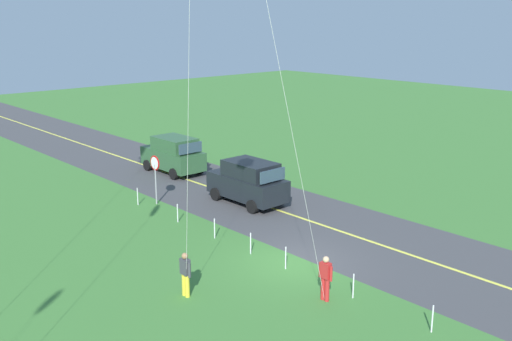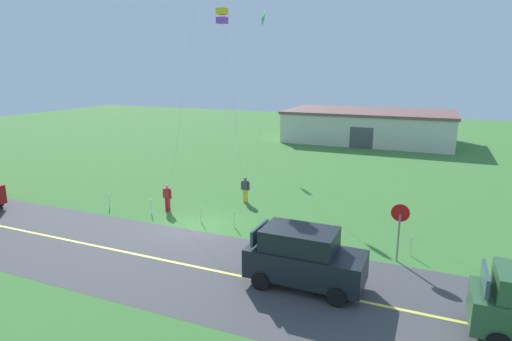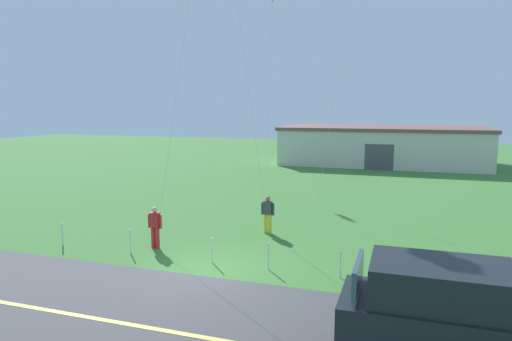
{
  "view_description": "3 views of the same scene",
  "coord_description": "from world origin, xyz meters",
  "px_view_note": "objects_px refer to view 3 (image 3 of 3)",
  "views": [
    {
      "loc": [
        -14.69,
        15.52,
        9.37
      ],
      "look_at": [
        0.56,
        1.58,
        3.92
      ],
      "focal_mm": 41.13,
      "sensor_mm": 36.0,
      "label": 1
    },
    {
      "loc": [
        11.05,
        -17.8,
        7.99
      ],
      "look_at": [
        2.23,
        2.7,
        2.65
      ],
      "focal_mm": 29.54,
      "sensor_mm": 36.0,
      "label": 2
    },
    {
      "loc": [
        5.92,
        -12.87,
        5.29
      ],
      "look_at": [
        1.09,
        1.75,
        3.12
      ],
      "focal_mm": 31.49,
      "sensor_mm": 36.0,
      "label": 3
    }
  ],
  "objects_px": {
    "car_suv_foreground": "(449,317)",
    "warehouse_distant": "(382,145)",
    "person_adult_near": "(155,226)",
    "person_adult_companion": "(268,213)"
  },
  "relations": [
    {
      "from": "car_suv_foreground",
      "to": "person_adult_companion",
      "type": "relative_size",
      "value": 2.75
    },
    {
      "from": "car_suv_foreground",
      "to": "person_adult_companion",
      "type": "height_order",
      "value": "car_suv_foreground"
    },
    {
      "from": "person_adult_companion",
      "to": "warehouse_distant",
      "type": "xyz_separation_m",
      "value": [
        3.38,
        26.54,
        0.89
      ]
    },
    {
      "from": "person_adult_companion",
      "to": "warehouse_distant",
      "type": "bearing_deg",
      "value": -131.3
    },
    {
      "from": "car_suv_foreground",
      "to": "warehouse_distant",
      "type": "bearing_deg",
      "value": 94.82
    },
    {
      "from": "car_suv_foreground",
      "to": "warehouse_distant",
      "type": "xyz_separation_m",
      "value": [
        -2.95,
        35.06,
        0.6
      ]
    },
    {
      "from": "car_suv_foreground",
      "to": "person_adult_companion",
      "type": "xyz_separation_m",
      "value": [
        -6.33,
        8.53,
        -0.29
      ]
    },
    {
      "from": "person_adult_near",
      "to": "warehouse_distant",
      "type": "relative_size",
      "value": 0.09
    },
    {
      "from": "person_adult_near",
      "to": "warehouse_distant",
      "type": "bearing_deg",
      "value": -22.34
    },
    {
      "from": "person_adult_companion",
      "to": "warehouse_distant",
      "type": "height_order",
      "value": "warehouse_distant"
    }
  ]
}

